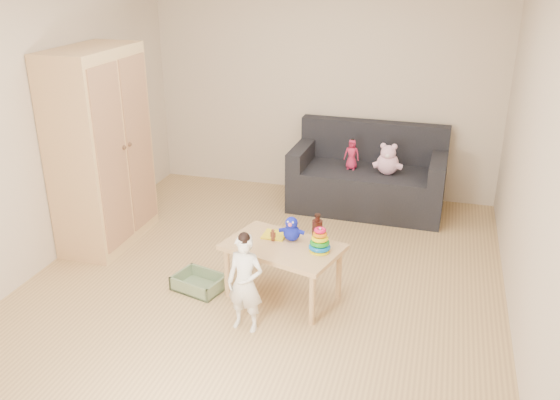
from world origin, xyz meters
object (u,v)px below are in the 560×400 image
(play_table, at_px, (283,271))
(toddler, at_px, (245,284))
(sofa, at_px, (367,189))
(wardrobe, at_px, (101,149))

(play_table, distance_m, toddler, 0.54)
(sofa, bearing_deg, toddler, -100.59)
(sofa, relative_size, play_table, 1.82)
(wardrobe, xyz_separation_m, play_table, (1.94, -0.59, -0.70))
(wardrobe, relative_size, toddler, 2.48)
(wardrobe, xyz_separation_m, toddler, (1.80, -1.09, -0.56))
(wardrobe, height_order, sofa, wardrobe)
(sofa, distance_m, toddler, 2.61)
(toddler, bearing_deg, wardrobe, 154.55)
(sofa, bearing_deg, play_table, -99.49)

